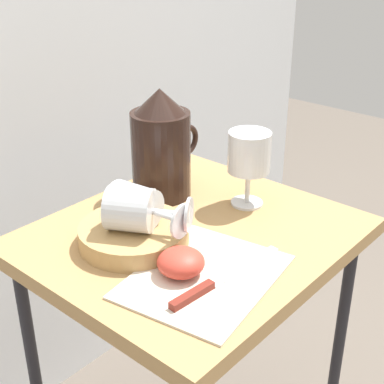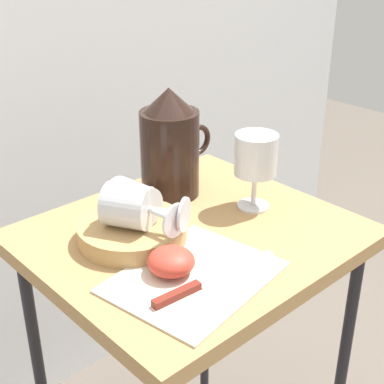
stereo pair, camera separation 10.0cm
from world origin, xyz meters
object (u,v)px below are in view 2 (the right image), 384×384
object	(u,v)px
wine_glass_upright	(256,158)
wine_glass_tipped_far	(131,206)
apple_half_left	(171,261)
table	(192,266)
knife	(199,285)
wine_glass_tipped_near	(134,203)
basket_tray	(132,231)
pitcher	(170,152)

from	to	relation	value
wine_glass_upright	wine_glass_tipped_far	world-z (taller)	wine_glass_upright
apple_half_left	table	bearing A→B (deg)	33.93
wine_glass_upright	knife	size ratio (longest dim) A/B	0.63
wine_glass_tipped_far	knife	distance (m)	0.19
wine_glass_upright	wine_glass_tipped_near	size ratio (longest dim) A/B	1.01
table	wine_glass_tipped_near	xyz separation A→B (m)	(-0.09, 0.05, 0.15)
wine_glass_upright	apple_half_left	xyz separation A→B (m)	(-0.27, -0.07, -0.08)
wine_glass_upright	wine_glass_tipped_near	distance (m)	0.26
wine_glass_upright	basket_tray	bearing A→B (deg)	166.44
apple_half_left	basket_tray	bearing A→B (deg)	81.01
basket_tray	pitcher	size ratio (longest dim) A/B	0.86
knife	basket_tray	bearing A→B (deg)	84.98
wine_glass_upright	wine_glass_tipped_near	world-z (taller)	wine_glass_upright
pitcher	apple_half_left	bearing A→B (deg)	-130.54
wine_glass_tipped_far	knife	bearing A→B (deg)	-92.75
table	basket_tray	distance (m)	0.14
wine_glass_upright	wine_glass_tipped_far	distance (m)	0.27
wine_glass_upright	wine_glass_tipped_far	xyz separation A→B (m)	(-0.26, 0.05, -0.03)
table	basket_tray	bearing A→B (deg)	153.11
basket_tray	wine_glass_upright	world-z (taller)	wine_glass_upright
wine_glass_tipped_near	knife	distance (m)	0.20
apple_half_left	knife	world-z (taller)	apple_half_left
pitcher	wine_glass_upright	size ratio (longest dim) A/B	1.48
basket_tray	wine_glass_tipped_near	size ratio (longest dim) A/B	1.29
wine_glass_tipped_near	apple_half_left	world-z (taller)	wine_glass_tipped_near
table	wine_glass_tipped_far	world-z (taller)	wine_glass_tipped_far
knife	wine_glass_tipped_near	bearing A→B (deg)	83.33
wine_glass_tipped_far	apple_half_left	xyz separation A→B (m)	(-0.01, -0.12, -0.05)
wine_glass_tipped_near	table	bearing A→B (deg)	-27.30
wine_glass_upright	wine_glass_tipped_near	xyz separation A→B (m)	(-0.25, 0.06, -0.03)
basket_tray	wine_glass_tipped_far	xyz separation A→B (m)	(-0.01, -0.01, 0.06)
apple_half_left	knife	bearing A→B (deg)	-86.34
table	wine_glass_tipped_near	world-z (taller)	wine_glass_tipped_near
basket_tray	wine_glass_tipped_near	world-z (taller)	wine_glass_tipped_near
wine_glass_tipped_near	apple_half_left	xyz separation A→B (m)	(-0.03, -0.13, -0.05)
table	apple_half_left	size ratio (longest dim) A/B	9.63
wine_glass_upright	knife	distance (m)	0.31
wine_glass_tipped_far	table	bearing A→B (deg)	-20.66
wine_glass_upright	apple_half_left	size ratio (longest dim) A/B	1.98
wine_glass_upright	knife	world-z (taller)	wine_glass_upright
wine_glass_tipped_near	basket_tray	bearing A→B (deg)	160.77
wine_glass_tipped_near	wine_glass_tipped_far	distance (m)	0.02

